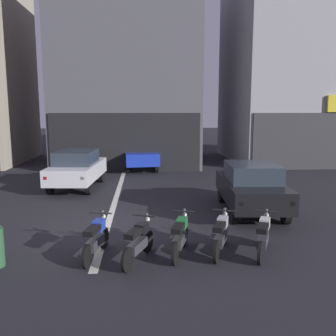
{
  "coord_description": "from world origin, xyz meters",
  "views": [
    {
      "loc": [
        1.07,
        -10.15,
        3.33
      ],
      "look_at": [
        1.9,
        2.0,
        1.4
      ],
      "focal_mm": 38.89,
      "sensor_mm": 36.0,
      "label": 1
    }
  ],
  "objects": [
    {
      "name": "ground_plane",
      "position": [
        0.0,
        0.0,
        0.0
      ],
      "size": [
        120.0,
        120.0,
        0.0
      ],
      "primitive_type": "plane",
      "color": "#232328"
    },
    {
      "name": "motorcycle_black_row_left_mid",
      "position": [
        0.94,
        -2.4,
        0.46
      ],
      "size": [
        0.75,
        1.57,
        0.98
      ],
      "color": "black",
      "rests_on": "ground"
    },
    {
      "name": "car_white_crossing_near",
      "position": [
        -1.79,
        5.55,
        0.89
      ],
      "size": [
        2.09,
        4.23,
        1.64
      ],
      "color": "black",
      "rests_on": "ground"
    },
    {
      "name": "motorcycle_green_row_centre",
      "position": [
        1.9,
        -2.11,
        0.46
      ],
      "size": [
        0.65,
        1.62,
        0.98
      ],
      "color": "black",
      "rests_on": "ground"
    },
    {
      "name": "motorcycle_white_row_rightmost",
      "position": [
        3.83,
        -2.24,
        0.46
      ],
      "size": [
        0.78,
        1.55,
        0.98
      ],
      "color": "black",
      "rests_on": "ground"
    },
    {
      "name": "motorcycle_silver_row_right_mid",
      "position": [
        2.87,
        -2.08,
        0.46
      ],
      "size": [
        0.73,
        1.58,
        0.98
      ],
      "color": "black",
      "rests_on": "ground"
    },
    {
      "name": "building_mid_block",
      "position": [
        0.12,
        14.15,
        5.6
      ],
      "size": [
        8.41,
        9.3,
        11.22
      ],
      "color": "#56565B",
      "rests_on": "ground"
    },
    {
      "name": "motorcycle_blue_row_leftmost",
      "position": [
        -0.03,
        -2.13,
        0.46
      ],
      "size": [
        0.56,
        1.65,
        0.98
      ],
      "color": "black",
      "rests_on": "ground"
    },
    {
      "name": "lane_centre_line",
      "position": [
        0.0,
        6.0,
        0.0
      ],
      "size": [
        0.2,
        18.0,
        0.01
      ],
      "primitive_type": "cube",
      "color": "silver",
      "rests_on": "ground"
    },
    {
      "name": "car_black_parked_kerbside",
      "position": [
        4.58,
        1.31,
        0.89
      ],
      "size": [
        2.05,
        4.22,
        1.64
      ],
      "color": "black",
      "rests_on": "ground"
    },
    {
      "name": "car_blue_down_street",
      "position": [
        0.83,
        10.57,
        0.89
      ],
      "size": [
        2.2,
        4.27,
        1.64
      ],
      "color": "black",
      "rests_on": "ground"
    },
    {
      "name": "building_far_right",
      "position": [
        11.43,
        14.15,
        9.44
      ],
      "size": [
        8.9,
        8.97,
        18.92
      ],
      "color": "#9E9EA3",
      "rests_on": "ground"
    }
  ]
}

